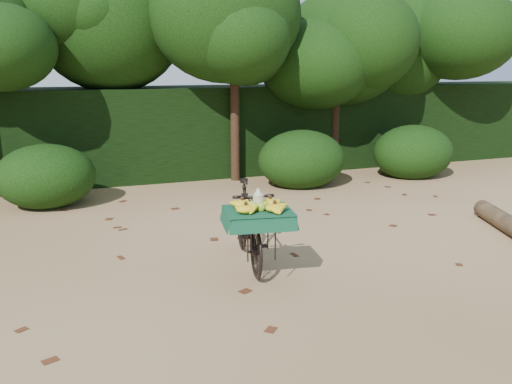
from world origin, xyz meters
name	(u,v)px	position (x,y,z in m)	size (l,w,h in m)	color
ground	(345,277)	(0.00, 0.00, 0.00)	(80.00, 80.00, 0.00)	tan
vendor_bicycle	(249,223)	(-0.83, 0.75, 0.49)	(0.84, 1.74, 0.96)	black
hedge_backdrop	(197,130)	(0.00, 6.30, 0.90)	(26.00, 1.80, 1.80)	black
tree_row	(172,78)	(-0.65, 5.50, 2.00)	(14.50, 2.00, 4.00)	black
bush_clumps	(252,166)	(0.50, 4.30, 0.45)	(8.80, 1.70, 0.90)	black
leaf_litter	(317,257)	(0.00, 0.65, 0.01)	(7.00, 7.30, 0.01)	#4B2614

